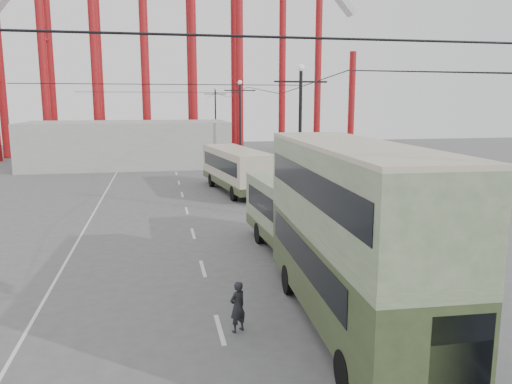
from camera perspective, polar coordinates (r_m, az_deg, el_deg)
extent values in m
cube|color=silver|center=(30.64, -7.60, -3.29)|extent=(0.15, 82.00, 0.01)
cube|color=silver|center=(32.59, 3.59, -2.40)|extent=(0.12, 120.00, 0.01)
cube|color=silver|center=(31.85, -18.57, -3.23)|extent=(0.12, 120.00, 0.01)
cylinder|color=black|center=(30.05, 5.03, 5.18)|extent=(0.20, 0.20, 9.00)
cylinder|color=black|center=(30.71, 4.91, -2.74)|extent=(0.44, 0.44, 0.50)
cube|color=black|center=(29.96, 5.14, 12.44)|extent=(3.20, 0.10, 0.10)
sphere|color=white|center=(30.00, 5.17, 13.97)|extent=(0.44, 0.44, 0.44)
cylinder|color=black|center=(51.50, -1.82, 7.30)|extent=(0.20, 0.20, 9.00)
cylinder|color=black|center=(51.89, -1.80, 2.60)|extent=(0.44, 0.44, 0.50)
cube|color=black|center=(51.44, -1.85, 11.53)|extent=(3.20, 0.10, 0.10)
sphere|color=white|center=(51.47, -1.85, 12.42)|extent=(0.44, 0.44, 0.44)
cylinder|color=black|center=(73.27, -4.64, 8.13)|extent=(0.20, 0.20, 9.00)
cylinder|color=black|center=(73.55, -4.60, 4.82)|extent=(0.44, 0.44, 0.50)
cube|color=black|center=(73.24, -4.69, 11.10)|extent=(3.20, 0.10, 0.10)
sphere|color=white|center=(73.25, -4.70, 11.73)|extent=(0.44, 0.44, 0.44)
cylinder|color=maroon|center=(72.39, -27.06, 10.61)|extent=(1.00, 1.00, 18.00)
cylinder|color=maroon|center=(67.38, -23.25, 14.85)|extent=(1.00, 1.00, 27.00)
cylinder|color=maroon|center=(71.29, -22.58, 14.59)|extent=(1.00, 1.00, 27.00)
cylinder|color=maroon|center=(67.04, -18.23, 19.07)|extent=(1.00, 1.00, 36.00)
cylinder|color=maroon|center=(70.97, -17.83, 18.57)|extent=(1.00, 1.00, 36.00)
cylinder|color=maroon|center=(69.27, 3.05, 16.73)|extent=(0.90, 0.90, 30.00)
cylinder|color=maroon|center=(70.31, 7.08, 13.30)|extent=(0.90, 0.90, 22.00)
cylinder|color=maroon|center=(71.91, 10.86, 9.94)|extent=(0.90, 0.90, 14.00)
cube|color=#9A9A95|center=(58.03, -14.39, 5.33)|extent=(22.00, 10.00, 5.00)
cube|color=#2F3B20|center=(16.17, 10.54, -9.09)|extent=(3.21, 11.11, 2.42)
cube|color=black|center=(16.01, 10.60, -7.42)|extent=(3.15, 8.91, 0.99)
cube|color=#617555|center=(15.77, 10.70, -4.37)|extent=(3.23, 11.11, 0.33)
cube|color=#617555|center=(15.48, 10.87, 0.57)|extent=(3.21, 11.11, 2.42)
cube|color=black|center=(15.47, 10.88, 0.97)|extent=(3.22, 10.45, 0.94)
cube|color=#BAAF96|center=(15.33, 11.03, 5.28)|extent=(3.23, 11.11, 0.13)
cylinder|color=black|center=(19.06, 3.73, -9.96)|extent=(0.35, 1.11, 1.10)
cylinder|color=black|center=(19.72, 10.90, -9.42)|extent=(0.35, 1.11, 1.10)
cylinder|color=black|center=(13.27, 10.26, -19.59)|extent=(0.35, 1.11, 1.10)
cylinder|color=black|center=(14.21, 20.28, -17.97)|extent=(0.35, 1.11, 1.10)
cube|color=#617555|center=(22.25, 5.71, -3.43)|extent=(3.28, 11.96, 2.58)
cube|color=black|center=(22.15, 5.73, -2.35)|extent=(3.26, 10.67, 1.02)
cube|color=#2F3B20|center=(22.51, 5.66, -5.96)|extent=(3.31, 11.96, 0.54)
cube|color=#617555|center=(21.97, 5.77, 0.06)|extent=(3.30, 11.96, 0.17)
cylinder|color=black|center=(25.33, 0.50, -4.84)|extent=(0.36, 1.09, 1.08)
cylinder|color=black|center=(26.02, 5.71, -4.48)|extent=(0.36, 1.09, 1.08)
cylinder|color=black|center=(18.86, 6.01, -10.25)|extent=(0.36, 1.09, 1.08)
cylinder|color=black|center=(19.78, 12.73, -9.46)|extent=(0.36, 1.09, 1.08)
cube|color=#BAAF96|center=(39.94, -2.31, 2.76)|extent=(4.28, 11.36, 2.66)
cube|color=black|center=(39.89, -2.32, 3.39)|extent=(4.14, 10.05, 1.05)
cube|color=#2F3B20|center=(40.09, -2.30, 1.27)|extent=(4.31, 11.37, 0.55)
cube|color=#BAAF96|center=(39.78, -2.33, 4.79)|extent=(4.30, 11.36, 0.18)
cylinder|color=black|center=(42.56, -5.04, 1.31)|extent=(0.46, 1.14, 1.11)
cylinder|color=black|center=(43.23, -1.82, 1.48)|extent=(0.46, 1.14, 1.11)
cylinder|color=black|center=(36.65, -2.67, -0.11)|extent=(0.46, 1.14, 1.11)
cylinder|color=black|center=(37.43, 1.01, 0.12)|extent=(0.46, 1.14, 1.11)
imported|color=black|center=(15.99, -2.12, -12.97)|extent=(0.71, 0.65, 1.64)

